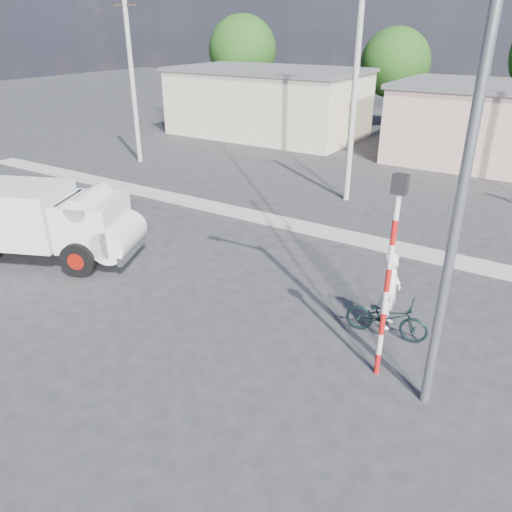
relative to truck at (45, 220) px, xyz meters
The scene contains 10 objects.
ground_plane 7.80m from the truck, 11.17° to the right, with size 120.00×120.00×0.00m, color #2A292C.
median 10.04m from the truck, 40.79° to the left, with size 40.00×0.80×0.16m, color #99968E.
truck is the anchor object (origin of this frame).
bicycle 10.54m from the truck, ahead, with size 0.68×1.94×1.02m, color black.
cyclist 10.52m from the truck, ahead, with size 0.67×0.44×1.85m, color white.
traffic_pole 10.82m from the truck, ahead, with size 0.28×0.18×4.36m.
streetlight 12.25m from the truck, ahead, with size 2.34×0.22×9.00m.
building_row 22.27m from the truck, 67.15° to the left, with size 37.80×7.30×4.44m.
tree_row 27.86m from the truck, 78.99° to the left, with size 34.13×7.32×8.10m.
utility_poles 15.32m from the truck, 44.23° to the left, with size 35.40×0.24×8.00m.
Camera 1 is at (5.65, -7.14, 6.77)m, focal length 35.00 mm.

